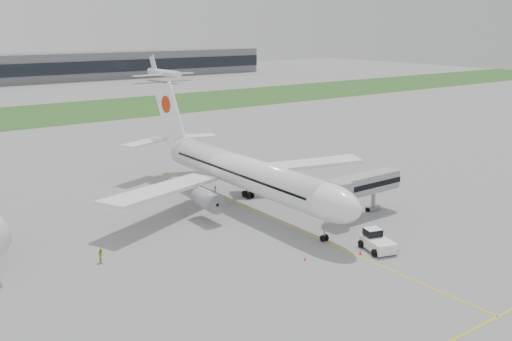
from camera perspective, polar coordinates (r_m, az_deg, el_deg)
ground at (r=87.57m, az=0.14°, el=-4.18°), size 600.00×600.00×0.00m
apron_markings at (r=83.81m, az=2.17°, el=-5.06°), size 70.00×70.00×0.04m
grass_strip at (r=195.27m, az=-21.27°, el=5.19°), size 600.00×50.00×0.02m
airliner at (r=89.78m, az=-1.69°, el=0.05°), size 48.13×53.95×17.88m
pushback_tug at (r=74.71m, az=11.94°, el=-6.91°), size 4.31×5.41×2.49m
jet_bridge at (r=85.94m, az=10.43°, el=-1.50°), size 13.77×4.04×6.37m
safety_cone_left at (r=70.42m, az=4.90°, el=-8.78°), size 0.35×0.35×0.48m
safety_cone_right at (r=72.99m, az=10.39°, el=-8.08°), size 0.41×0.41×0.57m
ground_crew_near at (r=75.01m, az=11.99°, el=-7.13°), size 0.65×0.53×1.53m
ground_crew_far at (r=71.93m, az=-15.22°, el=-8.18°), size 0.76×0.93×1.79m
distant_aircraft_right at (r=294.51m, az=-9.17°, el=8.76°), size 33.92×30.18×12.59m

